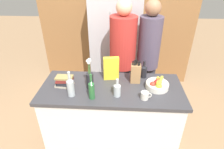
# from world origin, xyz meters

# --- Properties ---
(ground_plane) EXTENTS (14.00, 14.00, 0.00)m
(ground_plane) POSITION_xyz_m (0.00, 0.00, 0.00)
(ground_plane) COLOR #A37F5B
(kitchen_island) EXTENTS (1.64, 0.69, 0.90)m
(kitchen_island) POSITION_xyz_m (0.00, 0.00, 0.45)
(kitchen_island) COLOR silver
(kitchen_island) RESTS_ON ground_plane
(back_wall_wood) EXTENTS (2.84, 0.12, 2.60)m
(back_wall_wood) POSITION_xyz_m (0.00, 1.66, 1.30)
(back_wall_wood) COLOR olive
(back_wall_wood) RESTS_ON ground_plane
(refrigerator) EXTENTS (0.82, 0.63, 1.87)m
(refrigerator) POSITION_xyz_m (-0.01, 1.30, 0.93)
(refrigerator) COLOR #B7B7BC
(refrigerator) RESTS_ON ground_plane
(fruit_bowl) EXTENTS (0.26, 0.26, 0.11)m
(fruit_bowl) POSITION_xyz_m (0.52, 0.02, 0.95)
(fruit_bowl) COLOR silver
(fruit_bowl) RESTS_ON kitchen_island
(knife_block) EXTENTS (0.11, 0.10, 0.30)m
(knife_block) POSITION_xyz_m (0.28, 0.14, 1.02)
(knife_block) COLOR #A87A4C
(knife_block) RESTS_ON kitchen_island
(flower_vase) EXTENTS (0.08, 0.08, 0.36)m
(flower_vase) POSITION_xyz_m (-0.24, -0.01, 1.03)
(flower_vase) COLOR #232328
(flower_vase) RESTS_ON kitchen_island
(cereal_box) EXTENTS (0.19, 0.09, 0.29)m
(cereal_box) POSITION_xyz_m (-0.02, 0.19, 1.05)
(cereal_box) COLOR yellow
(cereal_box) RESTS_ON kitchen_island
(coffee_mug) EXTENTS (0.12, 0.08, 0.08)m
(coffee_mug) POSITION_xyz_m (0.36, -0.19, 0.95)
(coffee_mug) COLOR silver
(coffee_mug) RESTS_ON kitchen_island
(book_stack) EXTENTS (0.21, 0.16, 0.12)m
(book_stack) POSITION_xyz_m (-0.55, 0.01, 0.96)
(book_stack) COLOR #B7A88E
(book_stack) RESTS_ON kitchen_island
(bottle_oil) EXTENTS (0.06, 0.06, 0.29)m
(bottle_oil) POSITION_xyz_m (-0.19, -0.21, 1.02)
(bottle_oil) COLOR #286633
(bottle_oil) RESTS_ON kitchen_island
(bottle_vinegar) EXTENTS (0.08, 0.08, 0.22)m
(bottle_vinegar) POSITION_xyz_m (0.38, 0.25, 0.99)
(bottle_vinegar) COLOR black
(bottle_vinegar) RESTS_ON kitchen_island
(bottle_wine) EXTENTS (0.08, 0.08, 0.29)m
(bottle_wine) POSITION_xyz_m (-0.42, -0.17, 1.02)
(bottle_wine) COLOR #B2BCC1
(bottle_wine) RESTS_ON kitchen_island
(bottle_water) EXTENTS (0.08, 0.08, 0.21)m
(bottle_water) POSITION_xyz_m (0.07, -0.15, 0.99)
(bottle_water) COLOR #B2BCC1
(bottle_water) RESTS_ON kitchen_island
(person_at_sink) EXTENTS (0.36, 0.36, 1.77)m
(person_at_sink) POSITION_xyz_m (0.12, 0.64, 0.99)
(person_at_sink) COLOR #383842
(person_at_sink) RESTS_ON ground_plane
(person_in_blue) EXTENTS (0.30, 0.30, 1.77)m
(person_in_blue) POSITION_xyz_m (0.48, 0.66, 1.01)
(person_in_blue) COLOR #383842
(person_in_blue) RESTS_ON ground_plane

